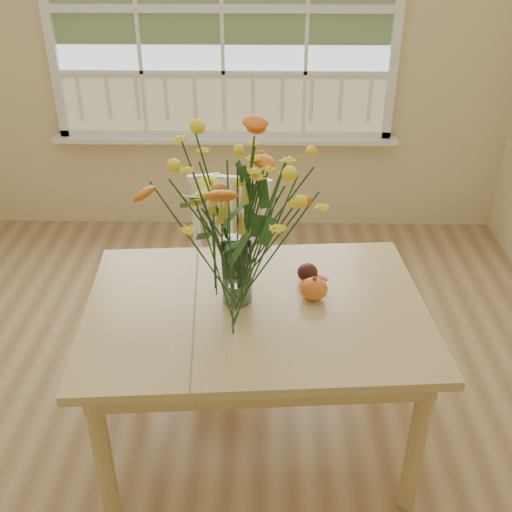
{
  "coord_description": "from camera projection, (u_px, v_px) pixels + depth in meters",
  "views": [
    {
      "loc": [
        0.3,
        -1.86,
        2.12
      ],
      "look_at": [
        0.26,
        0.13,
        0.95
      ],
      "focal_mm": 42.0,
      "sensor_mm": 36.0,
      "label": 1
    }
  ],
  "objects": [
    {
      "name": "floor",
      "position": [
        198.0,
        453.0,
        2.69
      ],
      "size": [
        4.0,
        4.5,
        0.01
      ],
      "primitive_type": "cube",
      "color": "#936F47",
      "rests_on": "ground"
    },
    {
      "name": "turkey_figurine",
      "position": [
        240.0,
        276.0,
        2.51
      ],
      "size": [
        0.11,
        0.09,
        0.11
      ],
      "rotation": [
        0.0,
        0.0,
        -0.35
      ],
      "color": "#CCB78C",
      "rests_on": "dining_table"
    },
    {
      "name": "window",
      "position": [
        222.0,
        12.0,
        3.81
      ],
      "size": [
        2.42,
        0.12,
        1.74
      ],
      "color": "silver",
      "rests_on": "wall_back"
    },
    {
      "name": "dining_table",
      "position": [
        256.0,
        324.0,
        2.45
      ],
      "size": [
        1.43,
        1.07,
        0.73
      ],
      "rotation": [
        0.0,
        0.0,
        0.07
      ],
      "color": "tan",
      "rests_on": "floor"
    },
    {
      "name": "windsor_chair",
      "position": [
        229.0,
        258.0,
        3.14
      ],
      "size": [
        0.47,
        0.45,
        0.92
      ],
      "rotation": [
        0.0,
        0.0,
        -0.12
      ],
      "color": "white",
      "rests_on": "floor"
    },
    {
      "name": "dark_gourd",
      "position": [
        307.0,
        273.0,
        2.54
      ],
      "size": [
        0.13,
        0.09,
        0.08
      ],
      "color": "#38160F",
      "rests_on": "dining_table"
    },
    {
      "name": "flower_vase",
      "position": [
        236.0,
        210.0,
        2.23
      ],
      "size": [
        0.57,
        0.57,
        0.68
      ],
      "color": "white",
      "rests_on": "dining_table"
    },
    {
      "name": "pumpkin",
      "position": [
        314.0,
        290.0,
        2.42
      ],
      "size": [
        0.11,
        0.11,
        0.09
      ],
      "primitive_type": "ellipsoid",
      "color": "#E7591B",
      "rests_on": "dining_table"
    },
    {
      "name": "wall_back",
      "position": [
        223.0,
        40.0,
        3.94
      ],
      "size": [
        4.0,
        0.02,
        2.7
      ],
      "primitive_type": "cube",
      "color": "beige",
      "rests_on": "floor"
    }
  ]
}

